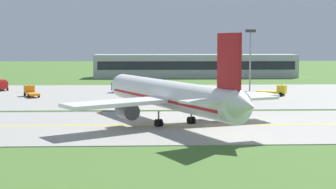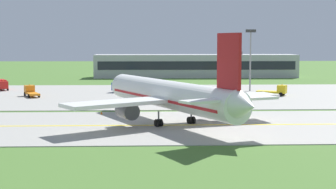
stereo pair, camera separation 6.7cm
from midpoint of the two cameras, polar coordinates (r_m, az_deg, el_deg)
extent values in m
plane|color=#47702D|center=(71.14, -4.72, -3.55)|extent=(500.00, 500.00, 0.00)
cube|color=#9E9B93|center=(71.14, -4.72, -3.51)|extent=(240.00, 28.00, 0.10)
cube|color=#9E9B93|center=(112.92, 1.31, -0.03)|extent=(140.00, 52.00, 0.10)
cube|color=yellow|center=(71.13, -4.72, -3.47)|extent=(220.00, 0.60, 0.01)
cylinder|color=white|center=(72.53, 0.09, 0.00)|extent=(18.28, 32.40, 4.00)
cone|color=white|center=(88.96, -5.39, 1.05)|extent=(4.55, 3.99, 3.80)
cone|color=white|center=(56.96, 8.75, -1.27)|extent=(4.45, 4.35, 3.40)
cube|color=red|center=(72.58, 0.09, -0.40)|extent=(17.18, 29.98, 0.36)
cube|color=#1E232D|center=(86.88, -4.84, 1.41)|extent=(3.84, 3.09, 0.70)
cube|color=white|center=(67.02, -5.47, -0.94)|extent=(15.15, 12.29, 0.50)
cylinder|color=#47474C|center=(69.79, -4.57, -1.82)|extent=(3.54, 4.06, 2.30)
cylinder|color=black|center=(71.26, -5.07, -1.67)|extent=(2.00, 1.13, 2.10)
cube|color=white|center=(75.08, 6.62, -0.23)|extent=(15.75, 9.10, 0.50)
cylinder|color=#47474C|center=(75.80, 4.51, -1.21)|extent=(3.54, 4.06, 2.30)
cylinder|color=black|center=(77.15, 3.87, -1.09)|extent=(2.00, 1.13, 2.10)
cube|color=red|center=(59.34, 6.87, 3.74)|extent=(2.26, 4.14, 6.50)
cube|color=white|center=(57.75, 4.32, -0.72)|extent=(6.37, 5.19, 0.30)
cube|color=white|center=(61.36, 9.39, -0.40)|extent=(6.46, 4.27, 0.30)
cylinder|color=slate|center=(84.49, -4.03, -1.12)|extent=(0.24, 0.24, 1.65)
cylinder|color=black|center=(84.59, -4.03, -1.67)|extent=(0.79, 1.14, 1.10)
cylinder|color=slate|center=(69.93, -1.04, -2.56)|extent=(0.24, 0.24, 1.65)
cylinder|color=black|center=(69.94, -1.24, -3.24)|extent=(0.79, 1.14, 1.10)
cylinder|color=black|center=(70.18, -0.83, -3.21)|extent=(0.79, 1.14, 1.10)
cylinder|color=slate|center=(72.39, 2.65, -2.27)|extent=(0.24, 0.24, 1.65)
cylinder|color=black|center=(72.37, 2.46, -2.93)|extent=(0.79, 1.14, 1.10)
cylinder|color=black|center=(72.65, 2.83, -2.90)|extent=(0.79, 1.14, 1.10)
cube|color=orange|center=(113.93, -15.26, 0.55)|extent=(2.58, 2.48, 1.80)
cube|color=#1E232D|center=(114.65, -15.35, 0.74)|extent=(1.71, 0.90, 0.81)
cube|color=orange|center=(110.88, -14.90, 0.06)|extent=(3.87, 5.06, 0.40)
cylinder|color=orange|center=(113.84, -15.28, 1.05)|extent=(0.20, 0.20, 0.18)
cylinder|color=black|center=(113.82, -15.74, 0.00)|extent=(0.66, 0.94, 0.90)
cylinder|color=black|center=(114.24, -14.76, 0.05)|extent=(0.66, 0.94, 0.90)
cylinder|color=black|center=(109.80, -15.33, -0.19)|extent=(0.66, 0.94, 0.90)
cylinder|color=black|center=(110.25, -14.26, -0.14)|extent=(0.66, 0.94, 0.90)
cube|color=#264CA5|center=(118.42, -5.80, 0.92)|extent=(2.20, 2.35, 1.80)
cube|color=#1E232D|center=(118.61, -6.16, 1.08)|extent=(0.53, 1.82, 0.81)
cube|color=#264CA5|center=(117.61, -4.30, 0.56)|extent=(4.95, 3.08, 0.40)
cylinder|color=orange|center=(118.34, -5.81, 1.41)|extent=(0.20, 0.20, 0.18)
cylinder|color=black|center=(117.56, -5.94, 0.37)|extent=(0.94, 0.49, 0.90)
cylinder|color=black|center=(119.47, -5.66, 0.46)|extent=(0.94, 0.49, 0.90)
cylinder|color=black|center=(116.40, -4.00, 0.33)|extent=(0.94, 0.49, 0.90)
cylinder|color=black|center=(118.42, -3.74, 0.43)|extent=(0.94, 0.49, 0.90)
cube|color=red|center=(127.84, -17.98, 1.03)|extent=(2.62, 2.54, 1.80)
cube|color=#1E232D|center=(127.07, -17.90, 1.15)|extent=(1.67, 0.99, 0.81)
cube|color=red|center=(130.75, -18.28, 1.16)|extent=(3.87, 4.69, 2.00)
cylinder|color=orange|center=(127.77, -17.99, 1.47)|extent=(0.20, 0.20, 0.18)
cylinder|color=black|center=(128.16, -17.53, 0.58)|extent=(0.70, 0.93, 0.90)
cylinder|color=black|center=(131.89, -17.90, 0.71)|extent=(0.70, 0.93, 0.90)
cube|color=yellow|center=(113.00, 12.68, 0.58)|extent=(2.53, 2.61, 1.80)
cube|color=#1E232D|center=(112.80, 13.06, 0.72)|extent=(0.98, 1.68, 0.81)
cube|color=yellow|center=(113.85, 11.11, 0.29)|extent=(5.05, 4.03, 0.40)
cylinder|color=orange|center=(112.92, 12.69, 1.08)|extent=(0.20, 0.20, 0.18)
cylinder|color=black|center=(114.07, 12.79, 0.09)|extent=(0.93, 0.69, 0.90)
cylinder|color=black|center=(112.13, 12.55, 0.00)|extent=(0.93, 0.69, 0.90)
cylinder|color=black|center=(115.13, 10.80, 0.18)|extent=(0.93, 0.69, 0.90)
cylinder|color=black|center=(113.11, 10.51, 0.09)|extent=(0.93, 0.69, 0.90)
cube|color=#B2B2B7|center=(170.81, 3.13, 3.22)|extent=(67.17, 10.77, 7.62)
cube|color=#1E232D|center=(165.38, 3.30, 3.27)|extent=(64.48, 0.10, 2.74)
cube|color=slate|center=(172.42, 7.60, 4.67)|extent=(4.00, 4.00, 1.20)
cylinder|color=gray|center=(122.63, 9.23, 3.62)|extent=(0.36, 0.36, 14.00)
cube|color=#333333|center=(122.58, 9.29, 7.05)|extent=(2.40, 0.50, 0.70)
cone|color=orange|center=(82.38, -7.44, -2.08)|extent=(0.44, 0.44, 0.60)
camera|label=1|loc=(0.03, -89.97, 0.00)|focal=54.34mm
camera|label=2|loc=(0.03, 90.03, 0.00)|focal=54.34mm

